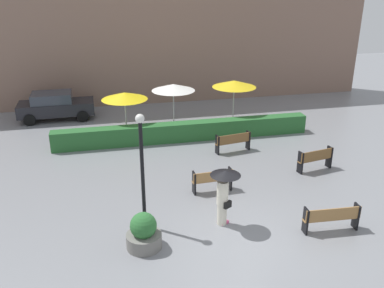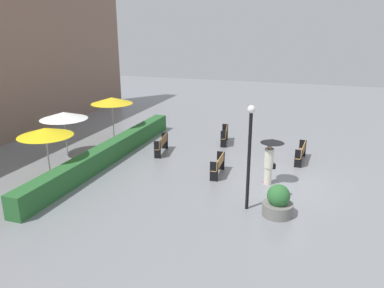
% 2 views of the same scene
% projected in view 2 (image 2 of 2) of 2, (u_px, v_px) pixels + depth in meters
% --- Properties ---
extents(ground_plane, '(60.00, 60.00, 0.00)m').
position_uv_depth(ground_plane, '(283.00, 184.00, 15.84)').
color(ground_plane, gray).
extents(bench_near_right, '(1.85, 0.44, 0.87)m').
position_uv_depth(bench_near_right, '(301.00, 152.00, 18.29)').
color(bench_near_right, '#9E7242').
rests_on(bench_near_right, ground).
extents(bench_back_row, '(1.75, 0.61, 0.90)m').
position_uv_depth(bench_back_row, '(162.00, 143.00, 19.51)').
color(bench_back_row, brown).
rests_on(bench_back_row, ground).
extents(bench_far_right, '(1.65, 0.62, 0.94)m').
position_uv_depth(bench_far_right, '(225.00, 134.00, 21.15)').
color(bench_far_right, brown).
rests_on(bench_far_right, ground).
extents(bench_mid_center, '(1.57, 0.43, 0.87)m').
position_uv_depth(bench_mid_center, '(218.00, 164.00, 16.64)').
color(bench_mid_center, '#9E7242').
rests_on(bench_mid_center, ground).
extents(pedestrian_with_umbrella, '(0.97, 0.97, 1.98)m').
position_uv_depth(pedestrian_with_umbrella, '(270.00, 155.00, 15.47)').
color(pedestrian_with_umbrella, silver).
rests_on(pedestrian_with_umbrella, ground).
extents(planter_pot, '(1.07, 1.07, 1.15)m').
position_uv_depth(planter_pot, '(278.00, 203.00, 13.10)').
color(planter_pot, slate).
rests_on(planter_pot, ground).
extents(lamp_post, '(0.28, 0.28, 3.84)m').
position_uv_depth(lamp_post, '(250.00, 147.00, 13.01)').
color(lamp_post, black).
rests_on(lamp_post, ground).
extents(patio_umbrella_yellow, '(2.31, 2.31, 2.29)m').
position_uv_depth(patio_umbrella_yellow, '(45.00, 132.00, 15.80)').
color(patio_umbrella_yellow, silver).
rests_on(patio_umbrella_yellow, ground).
extents(patio_umbrella_white, '(2.34, 2.34, 2.32)m').
position_uv_depth(patio_umbrella_white, '(64.00, 116.00, 18.54)').
color(patio_umbrella_white, silver).
rests_on(patio_umbrella_white, ground).
extents(patio_umbrella_yellow_far, '(2.34, 2.34, 2.56)m').
position_uv_depth(patio_umbrella_yellow_far, '(112.00, 101.00, 21.01)').
color(patio_umbrella_yellow_far, silver).
rests_on(patio_umbrella_yellow_far, ground).
extents(hedge_strip, '(12.82, 0.70, 0.93)m').
position_uv_depth(hedge_strip, '(110.00, 152.00, 18.41)').
color(hedge_strip, '#28602D').
rests_on(hedge_strip, ground).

